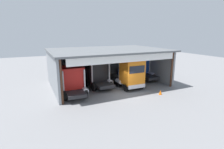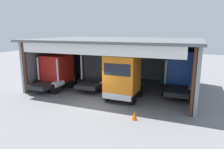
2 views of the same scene
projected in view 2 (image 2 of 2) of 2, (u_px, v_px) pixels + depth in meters
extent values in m
plane|color=slate|center=(95.00, 103.00, 15.79)|extent=(80.00, 80.00, 0.00)
cube|color=gray|center=(132.00, 58.00, 24.23)|extent=(14.28, 0.24, 4.54)
cube|color=gray|center=(57.00, 61.00, 22.41)|extent=(0.24, 9.85, 4.54)
cube|color=gray|center=(198.00, 70.00, 17.13)|extent=(0.24, 9.85, 4.54)
cube|color=slate|center=(117.00, 40.00, 19.01)|extent=(14.88, 10.44, 0.20)
cylinder|color=#4C2D1E|center=(25.00, 68.00, 18.00)|extent=(0.24, 0.24, 4.54)
cylinder|color=#4C2D1E|center=(193.00, 83.00, 12.90)|extent=(0.24, 0.24, 4.54)
cube|color=white|center=(93.00, 49.00, 14.70)|extent=(12.85, 0.12, 0.90)
cube|color=red|center=(57.00, 68.00, 19.65)|extent=(2.58, 2.29, 2.42)
cube|color=black|center=(64.00, 62.00, 20.55)|extent=(2.12, 0.15, 0.73)
cube|color=silver|center=(65.00, 79.00, 20.94)|extent=(2.37, 0.26, 0.44)
cube|color=#232326|center=(46.00, 85.00, 18.53)|extent=(1.98, 2.92, 0.36)
cylinder|color=silver|center=(38.00, 71.00, 19.04)|extent=(0.18, 0.18, 2.56)
cylinder|color=silver|center=(58.00, 73.00, 18.13)|extent=(0.18, 0.18, 2.56)
cylinder|color=silver|center=(58.00, 84.00, 18.31)|extent=(0.61, 1.22, 0.56)
cylinder|color=black|center=(52.00, 81.00, 20.79)|extent=(0.34, 1.05, 1.03)
cylinder|color=black|center=(69.00, 83.00, 19.90)|extent=(0.34, 1.05, 1.03)
cylinder|color=black|center=(37.00, 85.00, 19.01)|extent=(0.34, 1.05, 1.03)
cylinder|color=black|center=(56.00, 88.00, 18.12)|extent=(0.34, 1.05, 1.03)
cube|color=black|center=(99.00, 66.00, 20.05)|extent=(2.73, 2.71, 2.57)
cube|color=black|center=(104.00, 60.00, 21.16)|extent=(2.20, 0.19, 0.77)
cube|color=silver|center=(104.00, 77.00, 21.57)|extent=(2.46, 0.30, 0.44)
cube|color=#232326|center=(92.00, 84.00, 18.75)|extent=(2.12, 3.21, 0.36)
cylinder|color=silver|center=(82.00, 70.00, 19.13)|extent=(0.18, 0.18, 2.74)
cylinder|color=silver|center=(105.00, 71.00, 18.39)|extent=(0.18, 0.18, 2.74)
cylinder|color=silver|center=(105.00, 83.00, 18.64)|extent=(0.63, 1.23, 0.56)
cylinder|color=black|center=(91.00, 80.00, 21.21)|extent=(0.36, 1.07, 1.05)
cylinder|color=black|center=(112.00, 81.00, 20.48)|extent=(0.36, 1.07, 1.05)
cylinder|color=black|center=(81.00, 85.00, 19.15)|extent=(0.36, 1.07, 1.05)
cylinder|color=black|center=(104.00, 87.00, 18.43)|extent=(0.36, 1.07, 1.05)
cube|color=orange|center=(122.00, 74.00, 15.92)|extent=(2.42, 2.23, 2.88)
cube|color=black|center=(117.00, 70.00, 14.80)|extent=(2.04, 0.08, 0.86)
cube|color=silver|center=(117.00, 97.00, 15.19)|extent=(2.28, 0.18, 0.44)
cube|color=#232326|center=(128.00, 87.00, 17.66)|extent=(1.82, 2.90, 0.36)
cylinder|color=silver|center=(140.00, 75.00, 16.70)|extent=(0.18, 0.18, 2.84)
cylinder|color=silver|center=(115.00, 73.00, 17.51)|extent=(0.18, 0.18, 2.84)
cylinder|color=silver|center=(115.00, 86.00, 17.77)|extent=(0.57, 1.20, 0.56)
cylinder|color=black|center=(133.00, 98.00, 15.47)|extent=(0.31, 1.04, 1.04)
cylinder|color=black|center=(108.00, 94.00, 16.26)|extent=(0.31, 1.04, 1.04)
cylinder|color=black|center=(140.00, 91.00, 17.30)|extent=(0.31, 1.04, 1.04)
cylinder|color=black|center=(117.00, 88.00, 18.09)|extent=(0.31, 1.04, 1.04)
cube|color=#1E47B7|center=(180.00, 67.00, 18.47)|extent=(2.53, 2.16, 2.97)
cube|color=black|center=(181.00, 60.00, 19.34)|extent=(2.11, 0.11, 0.89)
cube|color=silver|center=(180.00, 82.00, 19.81)|extent=(2.36, 0.21, 0.44)
cube|color=#232326|center=(178.00, 90.00, 17.00)|extent=(1.94, 3.61, 0.36)
cylinder|color=silver|center=(166.00, 74.00, 17.87)|extent=(0.18, 0.18, 2.46)
cylinder|color=silver|center=(193.00, 76.00, 17.09)|extent=(0.18, 0.18, 2.46)
cylinder|color=silver|center=(192.00, 89.00, 16.86)|extent=(0.59, 1.21, 0.56)
cylinder|color=black|center=(167.00, 84.00, 19.60)|extent=(0.32, 1.02, 1.01)
cylinder|color=black|center=(192.00, 86.00, 18.84)|extent=(0.32, 1.02, 1.01)
cylinder|color=black|center=(164.00, 90.00, 17.42)|extent=(0.32, 1.02, 1.01)
cylinder|color=black|center=(191.00, 93.00, 16.66)|extent=(0.32, 1.02, 1.01)
cylinder|color=#197233|center=(163.00, 79.00, 22.00)|extent=(0.58, 0.58, 0.90)
cube|color=#1E59A5|center=(165.00, 78.00, 22.00)|extent=(0.90, 0.60, 1.00)
cone|color=orange|center=(134.00, 116.00, 12.81)|extent=(0.36, 0.36, 0.56)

